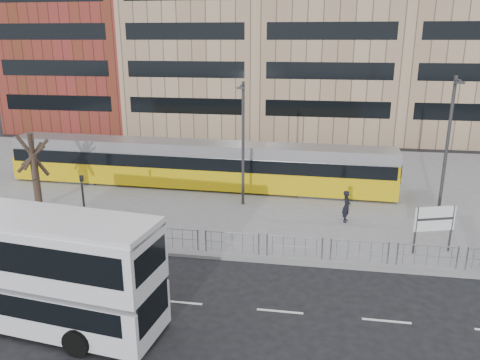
% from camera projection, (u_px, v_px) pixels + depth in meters
% --- Properties ---
extents(ground, '(120.00, 120.00, 0.00)m').
position_uv_depth(ground, '(245.00, 261.00, 22.22)').
color(ground, black).
rests_on(ground, ground).
extents(plaza, '(64.00, 24.00, 0.15)m').
position_uv_depth(plaza, '(270.00, 185.00, 33.52)').
color(plaza, slate).
rests_on(plaza, ground).
extents(kerb, '(64.00, 0.25, 0.17)m').
position_uv_depth(kerb, '(245.00, 259.00, 22.24)').
color(kerb, gray).
rests_on(kerb, ground).
extents(building_row, '(70.40, 18.40, 31.20)m').
position_uv_depth(building_row, '(307.00, 12.00, 50.58)').
color(building_row, maroon).
rests_on(building_row, ground).
extents(pedestrian_barrier, '(32.07, 0.07, 1.10)m').
position_uv_depth(pedestrian_barrier, '(288.00, 241.00, 22.09)').
color(pedestrian_barrier, gray).
rests_on(pedestrian_barrier, plaza).
extents(road_markings, '(62.00, 0.12, 0.01)m').
position_uv_depth(road_markings, '(254.00, 309.00, 18.28)').
color(road_markings, white).
rests_on(road_markings, ground).
extents(double_decker_bus, '(11.01, 3.87, 4.31)m').
position_uv_depth(double_decker_bus, '(18.00, 263.00, 16.96)').
color(double_decker_bus, white).
rests_on(double_decker_bus, ground).
extents(tram, '(26.97, 3.34, 3.17)m').
position_uv_depth(tram, '(196.00, 164.00, 32.52)').
color(tram, gold).
rests_on(tram, plaza).
extents(station_sign, '(1.98, 0.70, 2.36)m').
position_uv_depth(station_sign, '(435.00, 221.00, 22.35)').
color(station_sign, '#2D2D30').
rests_on(station_sign, plaza).
extents(pedestrian, '(0.56, 0.74, 1.84)m').
position_uv_depth(pedestrian, '(346.00, 206.00, 26.37)').
color(pedestrian, black).
rests_on(pedestrian, plaza).
extents(traffic_light_west, '(0.22, 0.24, 3.10)m').
position_uv_depth(traffic_light_west, '(83.00, 196.00, 24.89)').
color(traffic_light_west, '#2D2D30').
rests_on(traffic_light_west, plaza).
extents(lamp_post_west, '(0.45, 1.04, 7.60)m').
position_uv_depth(lamp_post_west, '(243.00, 139.00, 28.15)').
color(lamp_post_west, '#2D2D30').
rests_on(lamp_post_west, plaza).
extents(lamp_post_east, '(0.45, 1.04, 8.13)m').
position_uv_depth(lamp_post_east, '(447.00, 144.00, 25.56)').
color(lamp_post_east, '#2D2D30').
rests_on(lamp_post_east, plaza).
extents(bare_tree, '(4.93, 4.93, 7.18)m').
position_uv_depth(bare_tree, '(29.00, 128.00, 27.37)').
color(bare_tree, '#31221B').
rests_on(bare_tree, plaza).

